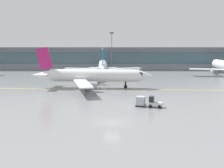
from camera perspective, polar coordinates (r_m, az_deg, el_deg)
The scene contains 8 objects.
ground_plane at distance 45.53m, azimuth 0.14°, elevation -7.56°, with size 400.00×400.00×0.00m, color gray.
taxiway_centreline_stripe at distance 75.05m, azimuth -3.31°, elevation -1.03°, with size 110.00×0.36×0.01m, color yellow.
terminal_concourse at distance 127.17m, azimuth 0.20°, elevation 5.27°, with size 186.43×11.00×9.60m.
gate_airplane_1 at distance 106.24m, azimuth -1.61°, elevation 3.54°, with size 28.45×30.56×10.13m.
taxiing_regional_jet at distance 76.59m, azimuth -3.55°, elevation 1.63°, with size 32.76×30.46×10.86m.
baggage_tug at distance 55.64m, azimuth 8.60°, elevation -3.68°, with size 2.89×2.22×2.10m.
cargo_dolly_lead at distance 56.04m, azimuth 5.92°, elevation -3.36°, with size 2.47×2.14×1.94m.
apron_light_mast_1 at distance 121.08m, azimuth 0.16°, elevation 6.81°, with size 1.80×0.36×15.70m.
Camera 1 is at (0.07, -43.68, 12.87)m, focal length 46.23 mm.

